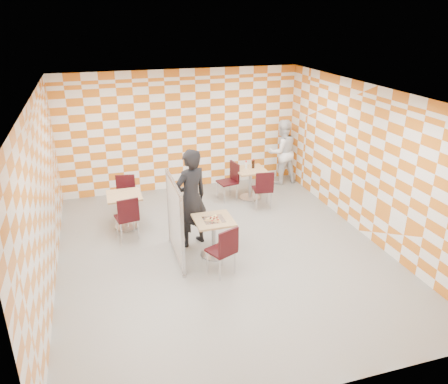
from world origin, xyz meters
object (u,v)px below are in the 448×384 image
Objects in this scene: second_table at (250,179)px; soda_bottle at (253,164)px; main_table at (214,231)px; sport_bottle at (246,165)px; man_white at (282,152)px; empty_table at (125,205)px; chair_second_front at (263,187)px; chair_main_front at (225,248)px; partition at (175,220)px; man_dark at (191,198)px; chair_empty_near at (127,215)px; chair_empty_far at (126,193)px.

soda_bottle is (0.09, 0.05, 0.34)m from second_table.
sport_bottle is (1.49, 2.43, 0.33)m from main_table.
man_white is (2.73, 3.11, 0.35)m from main_table.
empty_table is 0.81× the size of chair_second_front.
chair_main_front is 2.92m from chair_second_front.
partition is 0.65m from man_dark.
man_white is at bearing 28.72° from sport_bottle.
chair_empty_near is 1.18m from chair_empty_far.
man_white reaches higher than chair_main_front.
second_table is 1.41m from man_white.
man_white is at bearing 33.41° from second_table.
chair_second_front reaches higher than main_table.
chair_second_front is at bearing 11.04° from chair_empty_near.
partition reaches higher than sport_bottle.
chair_main_front is (-1.59, -3.07, 0.04)m from second_table.
chair_empty_near is 4.62× the size of sport_bottle.
chair_empty_near is at bearing 143.78° from main_table.
soda_bottle reaches higher than second_table.
chair_second_front is 3.10m from chair_empty_far.
soda_bottle is at bearing 44.57° from partition.
chair_second_front reaches higher than empty_table.
second_table is 0.44× the size of man_white.
chair_second_front is 1.00× the size of chair_empty_near.
empty_table is at bearing -166.93° from second_table.
empty_table is 3.26× the size of soda_bottle.
man_dark reaches higher than soda_bottle.
second_table is 2.64m from man_dark.
sport_bottle reaches higher than chair_main_front.
empty_table is at bearing -179.38° from chair_second_front.
man_white reaches higher than chair_empty_near.
second_table is at bearing -158.92° from man_dark.
chair_empty_near is at bearing 129.16° from chair_main_front.
main_table is 2.88m from sport_bottle.
chair_main_front is 0.60× the size of partition.
chair_empty_far is at bearing 115.02° from chair_main_front.
chair_empty_far is at bearing -176.31° from sport_bottle.
partition is (-2.28, -2.28, 0.28)m from second_table.
main_table is 1.00× the size of empty_table.
main_table is 2.65m from chair_empty_far.
man_white reaches higher than sport_bottle.
soda_bottle reaches higher than chair_second_front.
main_table is at bearing -123.92° from second_table.
empty_table is 3.75× the size of sport_bottle.
chair_empty_near is 4.02× the size of soda_bottle.
sport_bottle is at bearing 23.43° from man_white.
chair_empty_far is (-1.38, 2.96, 0.00)m from chair_main_front.
second_table is at bearing -147.87° from soda_bottle.
chair_second_front and chair_empty_far have the same top height.
chair_main_front is 3.56m from soda_bottle.
chair_second_front is 2.86m from partition.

